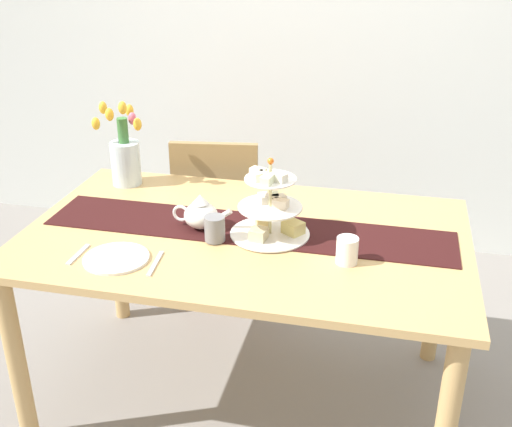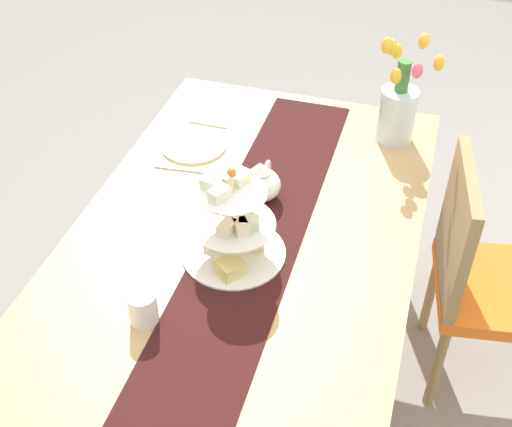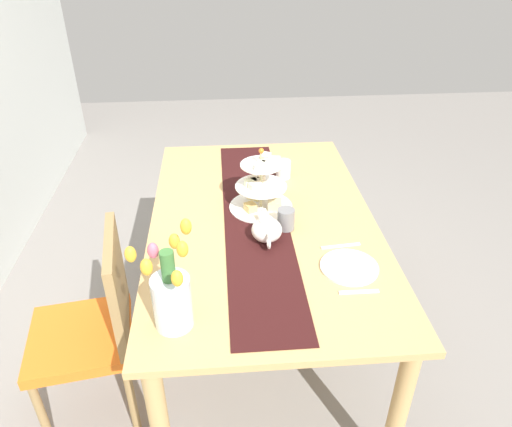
{
  "view_description": "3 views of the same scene",
  "coord_description": "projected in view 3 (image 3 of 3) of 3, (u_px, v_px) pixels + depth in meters",
  "views": [
    {
      "loc": [
        0.52,
        -2.06,
        1.84
      ],
      "look_at": [
        0.05,
        -0.05,
        0.89
      ],
      "focal_mm": 43.98,
      "sensor_mm": 36.0,
      "label": 1
    },
    {
      "loc": [
        1.41,
        0.46,
        2.11
      ],
      "look_at": [
        -0.03,
        0.03,
        0.84
      ],
      "focal_mm": 46.6,
      "sensor_mm": 36.0,
      "label": 2
    },
    {
      "loc": [
        -1.84,
        0.18,
        1.97
      ],
      "look_at": [
        0.01,
        0.03,
        0.8
      ],
      "focal_mm": 33.65,
      "sensor_mm": 36.0,
      "label": 3
    }
  ],
  "objects": [
    {
      "name": "mug_grey",
      "position": [
        286.0,
        219.0,
        2.1
      ],
      "size": [
        0.08,
        0.08,
        0.09
      ],
      "primitive_type": "cylinder",
      "color": "slate",
      "rests_on": "table_runner"
    },
    {
      "name": "mug_white_text",
      "position": [
        283.0,
        169.0,
        2.52
      ],
      "size": [
        0.08,
        0.08,
        0.09
      ],
      "primitive_type": "cylinder",
      "color": "white",
      "rests_on": "dining_table"
    },
    {
      "name": "tiered_cake_stand",
      "position": [
        261.0,
        189.0,
        2.23
      ],
      "size": [
        0.3,
        0.3,
        0.3
      ],
      "color": "beige",
      "rests_on": "table_runner"
    },
    {
      "name": "table_runner",
      "position": [
        256.0,
        219.0,
        2.19
      ],
      "size": [
        1.57,
        0.29,
        0.0
      ],
      "primitive_type": "cube",
      "color": "black",
      "rests_on": "dining_table"
    },
    {
      "name": "tulip_vase",
      "position": [
        171.0,
        294.0,
        1.56
      ],
      "size": [
        0.22,
        0.21,
        0.4
      ],
      "color": "silver",
      "rests_on": "dining_table"
    },
    {
      "name": "dinner_plate_left",
      "position": [
        349.0,
        267.0,
        1.89
      ],
      "size": [
        0.23,
        0.23,
        0.01
      ],
      "primitive_type": "cylinder",
      "color": "white",
      "rests_on": "dining_table"
    },
    {
      "name": "ground_plane",
      "position": [
        262.0,
        339.0,
        2.61
      ],
      "size": [
        8.0,
        8.0,
        0.0
      ],
      "primitive_type": "plane",
      "color": "gray"
    },
    {
      "name": "knife_left",
      "position": [
        341.0,
        246.0,
        2.01
      ],
      "size": [
        0.03,
        0.17,
        0.01
      ],
      "primitive_type": "cube",
      "rotation": [
        0.0,
        0.0,
        0.1
      ],
      "color": "silver",
      "rests_on": "dining_table"
    },
    {
      "name": "teapot",
      "position": [
        267.0,
        229.0,
        2.02
      ],
      "size": [
        0.24,
        0.13,
        0.14
      ],
      "color": "white",
      "rests_on": "table_runner"
    },
    {
      "name": "fork_left",
      "position": [
        359.0,
        292.0,
        1.77
      ],
      "size": [
        0.02,
        0.15,
        0.01
      ],
      "primitive_type": "cube",
      "rotation": [
        0.0,
        0.0,
        -0.01
      ],
      "color": "silver",
      "rests_on": "dining_table"
    },
    {
      "name": "dining_table",
      "position": [
        263.0,
        237.0,
        2.25
      ],
      "size": [
        1.67,
        1.02,
        0.78
      ],
      "color": "tan",
      "rests_on": "ground_plane"
    },
    {
      "name": "chair_left",
      "position": [
        95.0,
        323.0,
        2.02
      ],
      "size": [
        0.48,
        0.48,
        0.91
      ],
      "color": "olive",
      "rests_on": "ground_plane"
    }
  ]
}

